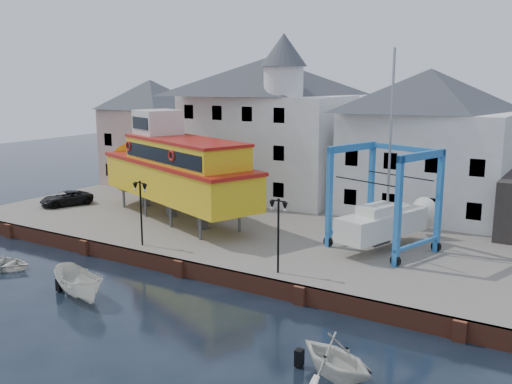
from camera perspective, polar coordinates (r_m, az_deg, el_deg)
The scene contains 13 objects.
ground at distance 34.37m, azimuth -7.65°, elevation -8.37°, with size 140.00×140.00×0.00m, color black.
hardstanding at distance 42.88m, azimuth 1.67°, elevation -3.54°, with size 44.00×22.00×1.00m, color slate.
quay_wall at distance 34.28m, azimuth -7.56°, elevation -7.53°, with size 44.00×0.47×1.00m.
building_pink at distance 58.00m, azimuth -10.39°, elevation 5.90°, with size 8.00×7.00×10.30m.
building_white_main at distance 50.44m, azimuth 1.12°, elevation 6.63°, with size 14.00×8.30×14.00m.
building_white_right at distance 45.69m, azimuth 16.73°, elevation 4.70°, with size 12.00×8.00×11.20m.
lamp_post_left at distance 36.67m, azimuth -11.48°, elevation -0.46°, with size 1.12×0.32×4.20m.
lamp_post_right at distance 30.84m, azimuth 2.26°, elevation -2.49°, with size 1.12×0.32×4.20m.
tour_boat at distance 43.77m, azimuth -8.57°, elevation 2.42°, with size 18.90×10.79×8.08m.
travel_lift at distance 36.76m, azimuth 13.22°, elevation -2.28°, with size 6.79×8.38×12.29m.
van at distance 50.29m, azimuth -18.43°, elevation -0.61°, with size 1.96×4.24×1.18m, color black.
motorboat_a at distance 32.45m, azimuth -17.16°, elevation -10.02°, with size 1.69×4.51×1.74m, color silver.
motorboat_c at distance 23.77m, azimuth 7.93°, elevation -17.89°, with size 3.14×3.64×1.92m, color silver.
Camera 1 is at (20.66, -24.89, 11.62)m, focal length 40.00 mm.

